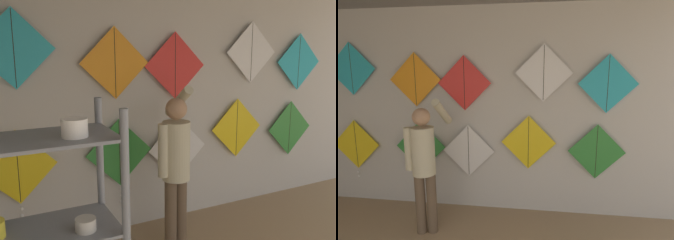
# 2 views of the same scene
# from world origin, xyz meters

# --- Properties ---
(back_panel) EXTENTS (5.88, 0.06, 2.80)m
(back_panel) POSITION_xyz_m (0.00, 4.11, 1.40)
(back_panel) COLOR beige
(back_panel) RESTS_ON ground
(shopkeeper) EXTENTS (0.41, 0.61, 1.65)m
(shopkeeper) POSITION_xyz_m (-0.42, 3.39, 0.93)
(shopkeeper) COLOR brown
(shopkeeper) RESTS_ON ground
(kite_0) EXTENTS (0.73, 0.04, 0.87)m
(kite_0) POSITION_xyz_m (-1.78, 4.02, 0.87)
(kite_0) COLOR yellow
(kite_1) EXTENTS (0.73, 0.04, 0.94)m
(kite_1) POSITION_xyz_m (-0.77, 4.02, 0.87)
(kite_1) COLOR #338C38
(kite_2) EXTENTS (0.73, 0.01, 0.73)m
(kite_2) POSITION_xyz_m (-0.06, 4.02, 0.86)
(kite_2) COLOR white
(kite_3) EXTENTS (0.73, 0.01, 0.73)m
(kite_3) POSITION_xyz_m (0.77, 4.02, 1.01)
(kite_3) COLOR yellow
(kite_4) EXTENTS (0.73, 0.01, 0.73)m
(kite_4) POSITION_xyz_m (1.66, 4.02, 0.92)
(kite_4) COLOR #338C38
(kite_5) EXTENTS (0.73, 0.01, 0.73)m
(kite_5) POSITION_xyz_m (-1.73, 4.02, 1.99)
(kite_5) COLOR #28B2C6
(kite_6) EXTENTS (0.73, 0.01, 0.73)m
(kite_6) POSITION_xyz_m (-0.79, 4.02, 1.84)
(kite_6) COLOR orange
(kite_7) EXTENTS (0.73, 0.01, 0.73)m
(kite_7) POSITION_xyz_m (-0.10, 4.02, 1.80)
(kite_7) COLOR red
(kite_8) EXTENTS (0.73, 0.01, 0.73)m
(kite_8) POSITION_xyz_m (0.95, 4.02, 1.93)
(kite_8) COLOR white
(kite_9) EXTENTS (0.73, 0.01, 0.73)m
(kite_9) POSITION_xyz_m (1.75, 4.02, 1.80)
(kite_9) COLOR #28B2C6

